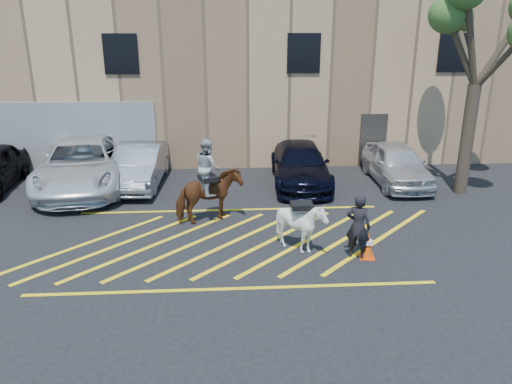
{
  "coord_description": "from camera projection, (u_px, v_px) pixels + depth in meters",
  "views": [
    {
      "loc": [
        -0.12,
        -12.89,
        5.87
      ],
      "look_at": [
        0.71,
        0.2,
        1.3
      ],
      "focal_mm": 35.0,
      "sensor_mm": 36.0,
      "label": 1
    }
  ],
  "objects": [
    {
      "name": "handler",
      "position": [
        358.0,
        226.0,
        12.68
      ],
      "size": [
        0.76,
        0.68,
        1.74
      ],
      "primitive_type": "imported",
      "rotation": [
        0.0,
        0.0,
        2.62
      ],
      "color": "black",
      "rests_on": "ground"
    },
    {
      "name": "car_white_suv",
      "position": [
        396.0,
        164.0,
        18.62
      ],
      "size": [
        1.79,
        4.4,
        1.5
      ],
      "primitive_type": "imported",
      "rotation": [
        0.0,
        0.0,
        -0.01
      ],
      "color": "silver",
      "rests_on": "ground"
    },
    {
      "name": "tree",
      "position": [
        483.0,
        24.0,
        15.92
      ],
      "size": [
        3.99,
        4.37,
        7.31
      ],
      "color": "#47392B",
      "rests_on": "ground"
    },
    {
      "name": "saddled_white",
      "position": [
        301.0,
        225.0,
        13.09
      ],
      "size": [
        1.21,
        1.35,
        1.45
      ],
      "color": "white",
      "rests_on": "ground"
    },
    {
      "name": "car_blue_suv",
      "position": [
        300.0,
        164.0,
        18.6
      ],
      "size": [
        2.24,
        5.06,
        1.44
      ],
      "primitive_type": "imported",
      "rotation": [
        0.0,
        0.0,
        -0.04
      ],
      "color": "black",
      "rests_on": "ground"
    },
    {
      "name": "mounted_bay",
      "position": [
        208.0,
        189.0,
        14.9
      ],
      "size": [
        2.15,
        1.59,
        2.58
      ],
      "color": "#5B2A15",
      "rests_on": "ground"
    },
    {
      "name": "traffic_cone",
      "position": [
        368.0,
        245.0,
        12.83
      ],
      "size": [
        0.43,
        0.43,
        0.73
      ],
      "color": "#F14009",
      "rests_on": "ground"
    },
    {
      "name": "hatching_zone",
      "position": [
        231.0,
        243.0,
        13.8
      ],
      "size": [
        12.6,
        5.12,
        0.01
      ],
      "color": "yellow",
      "rests_on": "ground"
    },
    {
      "name": "car_silver_sedan",
      "position": [
        140.0,
        165.0,
        18.41
      ],
      "size": [
        1.77,
        4.57,
        1.48
      ],
      "primitive_type": "imported",
      "rotation": [
        0.0,
        0.0,
        -0.04
      ],
      "color": "gray",
      "rests_on": "ground"
    },
    {
      "name": "warehouse",
      "position": [
        226.0,
        67.0,
        24.19
      ],
      "size": [
        32.42,
        10.2,
        7.3
      ],
      "color": "tan",
      "rests_on": "ground"
    },
    {
      "name": "ground",
      "position": [
        231.0,
        238.0,
        14.09
      ],
      "size": [
        90.0,
        90.0,
        0.0
      ],
      "primitive_type": "plane",
      "color": "black",
      "rests_on": "ground"
    },
    {
      "name": "car_white_pickup",
      "position": [
        82.0,
        164.0,
        18.06
      ],
      "size": [
        3.63,
        6.59,
        1.75
      ],
      "primitive_type": "imported",
      "rotation": [
        0.0,
        0.0,
        0.12
      ],
      "color": "silver",
      "rests_on": "ground"
    }
  ]
}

